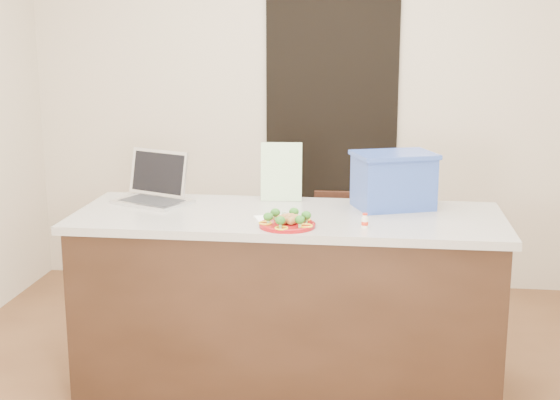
# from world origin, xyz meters

# --- Properties ---
(room_shell) EXTENTS (4.00, 4.00, 4.00)m
(room_shell) POSITION_xyz_m (0.00, 0.00, 1.62)
(room_shell) COLOR white
(room_shell) RESTS_ON ground
(doorway) EXTENTS (0.90, 0.02, 2.00)m
(doorway) POSITION_xyz_m (0.10, 1.98, 1.00)
(doorway) COLOR black
(doorway) RESTS_ON ground
(island) EXTENTS (2.06, 0.76, 0.92)m
(island) POSITION_xyz_m (0.00, 0.25, 0.46)
(island) COLOR black
(island) RESTS_ON ground
(plate) EXTENTS (0.25, 0.25, 0.02)m
(plate) POSITION_xyz_m (0.03, 0.01, 0.93)
(plate) COLOR maroon
(plate) RESTS_ON island
(meatballs) EXTENTS (0.10, 0.10, 0.04)m
(meatballs) POSITION_xyz_m (0.02, 0.01, 0.95)
(meatballs) COLOR olive
(meatballs) RESTS_ON plate
(broccoli) EXTENTS (0.21, 0.21, 0.04)m
(broccoli) POSITION_xyz_m (0.03, 0.01, 0.97)
(broccoli) COLOR #1A4E14
(broccoli) RESTS_ON plate
(pepper_rings) EXTENTS (0.25, 0.25, 0.01)m
(pepper_rings) POSITION_xyz_m (0.03, 0.01, 0.94)
(pepper_rings) COLOR gold
(pepper_rings) RESTS_ON plate
(napkin) EXTENTS (0.22, 0.22, 0.01)m
(napkin) POSITION_xyz_m (-0.05, 0.12, 0.92)
(napkin) COLOR white
(napkin) RESTS_ON island
(fork) EXTENTS (0.04, 0.15, 0.00)m
(fork) POSITION_xyz_m (-0.07, 0.13, 0.93)
(fork) COLOR #B1B0B5
(fork) RESTS_ON napkin
(knife) EXTENTS (0.02, 0.21, 0.01)m
(knife) POSITION_xyz_m (-0.02, 0.10, 0.93)
(knife) COLOR white
(knife) RESTS_ON napkin
(yogurt_bottle) EXTENTS (0.03, 0.03, 0.07)m
(yogurt_bottle) POSITION_xyz_m (0.37, 0.03, 0.95)
(yogurt_bottle) COLOR beige
(yogurt_bottle) RESTS_ON island
(laptop) EXTENTS (0.43, 0.41, 0.25)m
(laptop) POSITION_xyz_m (-0.71, 0.45, 0.99)
(laptop) COLOR silver
(laptop) RESTS_ON island
(leaflet) EXTENTS (0.21, 0.06, 0.30)m
(leaflet) POSITION_xyz_m (-0.07, 0.54, 1.07)
(leaflet) COLOR white
(leaflet) RESTS_ON island
(blue_box) EXTENTS (0.46, 0.39, 0.28)m
(blue_box) POSITION_xyz_m (0.50, 0.45, 1.06)
(blue_box) COLOR #2A4598
(blue_box) RESTS_ON island
(chair) EXTENTS (0.39, 0.39, 0.86)m
(chair) POSITION_xyz_m (0.25, 1.00, 0.49)
(chair) COLOR #35190F
(chair) RESTS_ON ground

